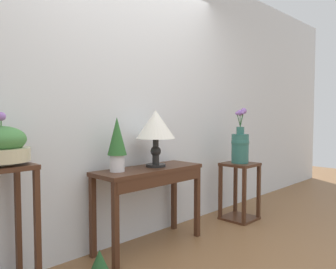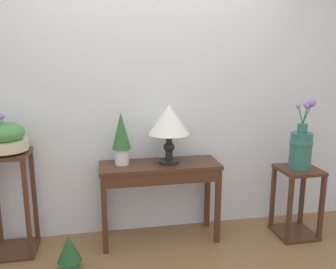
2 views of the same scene
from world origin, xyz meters
TOP-DOWN VIEW (x-y plane):
  - back_wall_with_art at (0.00, 1.31)m, footprint 9.00×0.10m
  - console_table at (0.10, 1.00)m, footprint 1.05×0.38m
  - table_lamp at (0.18, 1.03)m, footprint 0.36×0.36m
  - potted_plant_on_console at (-0.23, 1.06)m, footprint 0.16×0.16m
  - pedestal_stand_left at (-1.15, 1.04)m, footprint 0.35×0.35m
  - planter_bowl_wide_left at (-1.15, 1.04)m, footprint 0.35×0.35m
  - pedestal_stand_right at (1.35, 0.87)m, footprint 0.35×0.35m
  - flower_vase_tall_right at (1.35, 0.87)m, footprint 0.21×0.20m
  - potted_plant_floor at (-0.67, 0.67)m, footprint 0.19×0.19m

SIDE VIEW (x-z plane):
  - potted_plant_floor at x=-0.67m, z-range 0.01..0.31m
  - pedestal_stand_right at x=1.35m, z-range 0.00..0.65m
  - pedestal_stand_left at x=-1.15m, z-range 0.00..0.88m
  - console_table at x=0.10m, z-range 0.24..0.96m
  - flower_vase_tall_right at x=1.35m, z-range 0.55..1.18m
  - potted_plant_on_console at x=-0.23m, z-range 0.74..1.20m
  - planter_bowl_wide_left at x=-1.15m, z-range 0.83..1.18m
  - table_lamp at x=0.18m, z-range 0.83..1.35m
  - back_wall_with_art at x=0.00m, z-range 0.00..2.80m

